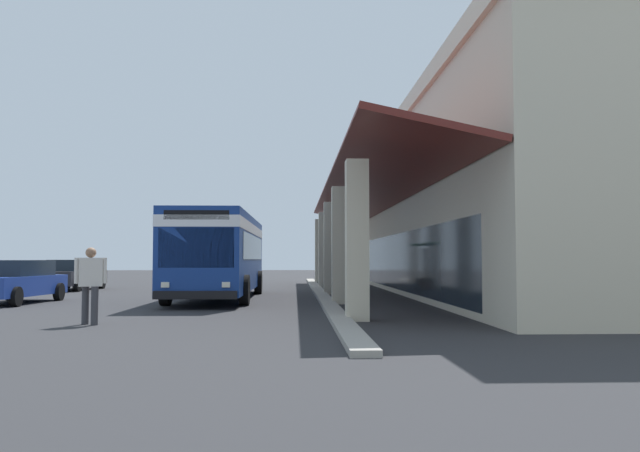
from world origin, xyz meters
TOP-DOWN VIEW (x-y plane):
  - ground at (0.00, 8.00)m, footprint 120.00×120.00m
  - curb_strip at (-1.12, 4.60)m, footprint 34.97×0.50m
  - plaza_building at (-1.12, 14.23)m, footprint 29.44×16.02m
  - transit_bus at (1.61, 0.64)m, footprint 11.23×2.91m
  - parked_sedan_blue at (4.01, -6.06)m, footprint 4.53×2.26m
  - parked_sedan_charcoal at (-5.20, -7.29)m, footprint 4.52×2.24m
  - pedestrian at (11.22, -1.20)m, footprint 0.40×0.69m
  - potted_palm at (-4.16, 6.13)m, footprint 1.79×1.54m

SIDE VIEW (x-z plane):
  - ground at x=0.00m, z-range 0.00..0.00m
  - curb_strip at x=-1.12m, z-range 0.00..0.12m
  - potted_palm at x=-4.16m, z-range -0.53..1.82m
  - parked_sedan_blue at x=4.01m, z-range 0.02..1.49m
  - parked_sedan_charcoal at x=-5.20m, z-range 0.02..1.49m
  - pedestrian at x=11.22m, z-range 0.12..1.90m
  - transit_bus at x=1.61m, z-range 0.18..3.52m
  - plaza_building at x=-1.12m, z-range 0.00..7.79m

